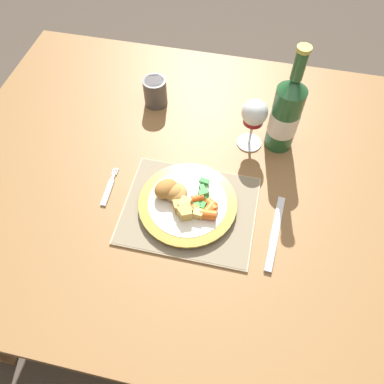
{
  "coord_description": "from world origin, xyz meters",
  "views": [
    {
      "loc": [
        0.15,
        -0.58,
        1.55
      ],
      "look_at": [
        0.04,
        -0.08,
        0.78
      ],
      "focal_mm": 35.0,
      "sensor_mm": 36.0,
      "label": 1
    }
  ],
  "objects": [
    {
      "name": "ground_plane",
      "position": [
        0.0,
        0.0,
        0.0
      ],
      "size": [
        6.0,
        6.0,
        0.0
      ],
      "primitive_type": "plane",
      "color": "#4C4238"
    },
    {
      "name": "dining_table",
      "position": [
        0.0,
        0.0,
        0.66
      ],
      "size": [
        1.3,
        1.04,
        0.74
      ],
      "color": "olive",
      "rests_on": "ground"
    },
    {
      "name": "placemat",
      "position": [
        0.04,
        -0.11,
        0.74
      ],
      "size": [
        0.33,
        0.27,
        0.01
      ],
      "color": "tan",
      "rests_on": "dining_table"
    },
    {
      "name": "dinner_plate",
      "position": [
        0.03,
        -0.11,
        0.76
      ],
      "size": [
        0.24,
        0.24,
        0.02
      ],
      "color": "white",
      "rests_on": "placemat"
    },
    {
      "name": "breaded_croquettes",
      "position": [
        -0.01,
        -0.1,
        0.79
      ],
      "size": [
        0.1,
        0.08,
        0.04
      ],
      "color": "#A87033",
      "rests_on": "dinner_plate"
    },
    {
      "name": "green_beans_pile",
      "position": [
        0.06,
        -0.09,
        0.78
      ],
      "size": [
        0.03,
        0.1,
        0.02
      ],
      "color": "green",
      "rests_on": "dinner_plate"
    },
    {
      "name": "glazed_carrots",
      "position": [
        0.08,
        -0.12,
        0.78
      ],
      "size": [
        0.07,
        0.07,
        0.02
      ],
      "color": "#CC5119",
      "rests_on": "dinner_plate"
    },
    {
      "name": "fork",
      "position": [
        -0.18,
        -0.1,
        0.74
      ],
      "size": [
        0.02,
        0.12,
        0.01
      ],
      "color": "silver",
      "rests_on": "dining_table"
    },
    {
      "name": "table_knife",
      "position": [
        0.25,
        -0.15,
        0.74
      ],
      "size": [
        0.03,
        0.21,
        0.01
      ],
      "color": "silver",
      "rests_on": "dining_table"
    },
    {
      "name": "wine_glass",
      "position": [
        0.15,
        0.14,
        0.85
      ],
      "size": [
        0.07,
        0.07,
        0.15
      ],
      "color": "silver",
      "rests_on": "dining_table"
    },
    {
      "name": "bottle",
      "position": [
        0.23,
        0.16,
        0.85
      ],
      "size": [
        0.08,
        0.08,
        0.31
      ],
      "color": "#23562D",
      "rests_on": "dining_table"
    },
    {
      "name": "roast_potatoes",
      "position": [
        0.03,
        -0.14,
        0.78
      ],
      "size": [
        0.08,
        0.06,
        0.03
      ],
      "color": "gold",
      "rests_on": "dinner_plate"
    },
    {
      "name": "drinking_cup",
      "position": [
        -0.15,
        0.24,
        0.79
      ],
      "size": [
        0.07,
        0.07,
        0.09
      ],
      "color": "#4C4747",
      "rests_on": "dining_table"
    }
  ]
}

